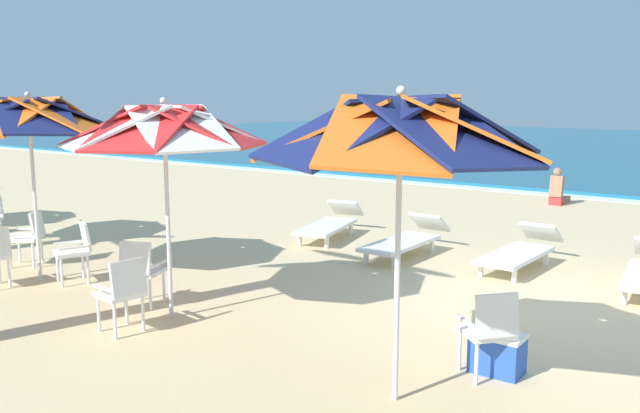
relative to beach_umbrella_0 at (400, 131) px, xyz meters
name	(u,v)px	position (x,y,z in m)	size (l,w,h in m)	color
ground_plane	(550,314)	(0.38, 3.14, -2.36)	(80.00, 80.00, 0.00)	beige
beach_umbrella_0	(400,131)	(0.00, 0.00, 0.00)	(2.50, 2.50, 2.72)	silver
plastic_chair_0	(489,328)	(0.49, 0.90, -1.86)	(0.63, 0.63, 0.87)	white
beach_umbrella_1	(164,128)	(-3.27, 0.33, -0.08)	(2.38, 2.38, 2.63)	silver
plastic_chair_1	(123,290)	(-3.30, -0.33, -1.86)	(0.52, 0.49, 0.87)	white
plastic_chair_2	(141,269)	(-3.89, 0.40, -1.86)	(0.57, 0.59, 0.87)	white
beach_umbrella_2	(29,117)	(-6.09, 0.34, -0.01)	(2.46, 2.46, 2.70)	silver
plastic_chair_3	(76,248)	(-5.55, 0.60, -1.86)	(0.58, 0.60, 0.87)	white
plastic_chair_4	(29,234)	(-6.97, 0.72, -1.86)	(0.63, 0.63, 0.87)	white
sun_lounger_1	(520,251)	(-0.68, 5.08, -2.08)	(0.71, 2.17, 0.62)	white
sun_lounger_2	(406,239)	(-2.51, 4.77, -2.08)	(0.64, 2.15, 0.62)	white
sun_lounger_3	(330,223)	(-4.35, 5.19, -2.08)	(1.13, 2.23, 0.62)	white
cooler_box	(497,353)	(0.50, 1.09, -2.16)	(0.50, 0.34, 0.40)	blue
beachgoer_seated	(558,193)	(-2.06, 11.67, -2.07)	(0.30, 0.93, 0.92)	red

